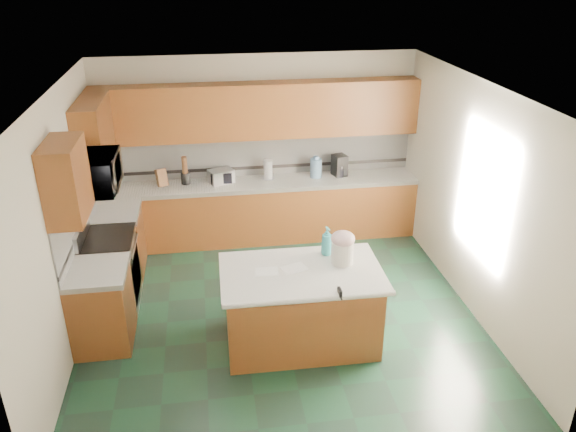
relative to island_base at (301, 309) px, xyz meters
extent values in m
plane|color=black|center=(-0.15, 0.59, -0.43)|extent=(4.60, 4.60, 0.00)
plane|color=white|center=(-0.15, 0.59, 2.27)|extent=(4.60, 4.60, 0.00)
cube|color=beige|center=(-0.15, 2.91, 0.92)|extent=(4.60, 0.04, 2.70)
cube|color=beige|center=(-0.15, -1.73, 0.92)|extent=(4.60, 0.04, 2.70)
cube|color=beige|center=(-2.47, 0.59, 0.92)|extent=(0.04, 4.60, 2.70)
cube|color=beige|center=(2.17, 0.59, 0.92)|extent=(0.04, 4.60, 2.70)
cube|color=#341A0C|center=(-0.15, 2.59, 0.00)|extent=(4.60, 0.60, 0.86)
cube|color=white|center=(-0.15, 2.59, 0.46)|extent=(4.60, 0.64, 0.06)
cube|color=#341A0C|center=(-0.15, 2.72, 1.51)|extent=(4.60, 0.33, 0.78)
cube|color=silver|center=(-0.15, 2.87, 0.81)|extent=(4.60, 0.02, 0.63)
cube|color=black|center=(-0.15, 2.87, 0.61)|extent=(4.60, 0.01, 0.05)
cube|color=#341A0C|center=(-2.15, 1.88, 0.00)|extent=(0.60, 0.82, 0.86)
cube|color=white|center=(-2.15, 1.88, 0.46)|extent=(0.64, 0.82, 0.06)
cube|color=#341A0C|center=(-2.15, 0.35, 0.00)|extent=(0.60, 0.72, 0.86)
cube|color=white|center=(-2.15, 0.35, 0.46)|extent=(0.64, 0.72, 0.06)
cube|color=silver|center=(-2.44, 1.14, 0.81)|extent=(0.02, 2.30, 0.63)
cube|color=black|center=(-2.43, 1.14, 0.61)|extent=(0.01, 2.30, 0.05)
cube|color=#341A0C|center=(-2.29, 2.01, 1.51)|extent=(0.33, 1.09, 0.78)
cube|color=#341A0C|center=(-2.29, 0.35, 1.51)|extent=(0.33, 0.72, 0.78)
cube|color=#B7B7BC|center=(-2.15, 1.09, 0.01)|extent=(0.60, 0.76, 0.88)
cube|color=black|center=(-1.86, 1.09, -0.03)|extent=(0.02, 0.68, 0.55)
cube|color=black|center=(-2.15, 1.09, 0.47)|extent=(0.62, 0.78, 0.04)
cylinder|color=#B7B7BC|center=(-1.83, 1.09, 0.35)|extent=(0.02, 0.66, 0.02)
cube|color=#B7B7BC|center=(-2.41, 1.09, 0.59)|extent=(0.06, 0.76, 0.18)
imported|color=#B7B7BC|center=(-2.15, 1.09, 1.30)|extent=(0.50, 0.73, 0.41)
cube|color=#341A0C|center=(0.00, 0.00, 0.00)|extent=(1.62, 0.94, 0.86)
cube|color=white|center=(0.00, 0.00, 0.46)|extent=(1.73, 1.05, 0.06)
cylinder|color=white|center=(0.00, -0.51, 0.46)|extent=(1.71, 0.08, 0.06)
cylinder|color=silver|center=(0.46, 0.10, 0.62)|extent=(0.24, 0.24, 0.25)
ellipsoid|color=beige|center=(0.46, 0.10, 0.78)|extent=(0.26, 0.26, 0.16)
cylinder|color=tan|center=(0.46, 0.10, 0.83)|extent=(0.09, 0.03, 0.03)
sphere|color=tan|center=(0.42, 0.10, 0.83)|extent=(0.05, 0.05, 0.05)
sphere|color=tan|center=(0.51, 0.10, 0.83)|extent=(0.05, 0.05, 0.05)
imported|color=#3BA9B3|center=(0.34, 0.31, 0.65)|extent=(0.15, 0.15, 0.33)
cube|color=white|center=(-0.07, 0.06, 0.49)|extent=(0.31, 0.27, 0.00)
cube|color=white|center=(-0.36, 0.03, 0.49)|extent=(0.25, 0.20, 0.00)
cube|color=black|center=(0.30, -0.49, 0.50)|extent=(0.03, 0.10, 0.09)
cylinder|color=black|center=(0.30, -0.55, 0.48)|extent=(0.02, 0.07, 0.02)
cube|color=#472814|center=(-1.57, 2.64, 0.62)|extent=(0.20, 0.22, 0.27)
cylinder|color=black|center=(-1.23, 2.67, 0.57)|extent=(0.13, 0.13, 0.17)
cylinder|color=#472814|center=(-1.23, 2.67, 0.78)|extent=(0.08, 0.08, 0.24)
cube|color=#B7B7BC|center=(-0.72, 2.64, 0.59)|extent=(0.40, 0.34, 0.20)
cube|color=black|center=(-0.72, 2.53, 0.59)|extent=(0.30, 0.01, 0.16)
cylinder|color=white|center=(-0.03, 2.69, 0.63)|extent=(0.13, 0.13, 0.29)
cylinder|color=#B7B7BC|center=(-0.03, 2.69, 0.50)|extent=(0.19, 0.19, 0.01)
cylinder|color=#76A4D2|center=(0.68, 2.65, 0.63)|extent=(0.17, 0.17, 0.28)
cylinder|color=#76A4D2|center=(0.68, 2.65, 0.79)|extent=(0.08, 0.08, 0.04)
cube|color=black|center=(1.04, 2.67, 0.65)|extent=(0.23, 0.25, 0.32)
cylinder|color=black|center=(1.04, 2.62, 0.56)|extent=(0.13, 0.13, 0.13)
imported|color=white|center=(1.06, 2.64, 0.62)|extent=(0.16, 0.16, 0.26)
cylinder|color=red|center=(1.06, 2.64, 0.76)|extent=(0.02, 0.02, 0.03)
cube|color=white|center=(2.14, 0.39, 1.07)|extent=(0.02, 1.40, 1.10)
camera|label=1|loc=(-0.90, -5.02, 3.53)|focal=35.00mm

